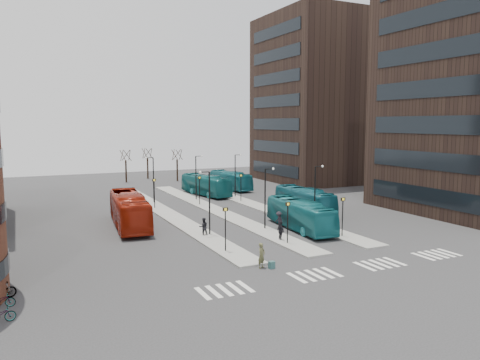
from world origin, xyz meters
name	(u,v)px	position (x,y,z in m)	size (l,w,h in m)	color
ground	(363,291)	(0.00, 0.00, 0.00)	(160.00, 160.00, 0.00)	#2C2C2F
island_left	(167,214)	(-4.00, 30.00, 0.07)	(2.50, 45.00, 0.15)	gray
island_mid	(214,210)	(2.00, 30.00, 0.07)	(2.50, 45.00, 0.15)	gray
island_right	(257,206)	(8.00, 30.00, 0.07)	(2.50, 45.00, 0.15)	gray
suitcase	(272,265)	(-3.04, 6.60, 0.27)	(0.43, 0.34, 0.54)	navy
red_bus	(129,210)	(-9.45, 25.22, 1.75)	(2.93, 12.54, 3.49)	maroon
teal_bus_a	(300,215)	(5.84, 16.54, 1.50)	(2.52, 10.79, 3.01)	#166A72
teal_bus_b	(206,185)	(5.47, 41.71, 1.52)	(2.56, 10.95, 3.05)	#136063
teal_bus_c	(304,200)	(11.27, 23.97, 1.50)	(2.52, 10.75, 2.99)	#145665
teal_bus_d	(231,180)	(11.41, 45.83, 1.46)	(2.45, 10.49, 2.92)	#16646F
traveller	(262,255)	(-3.65, 7.06, 0.95)	(0.69, 0.45, 1.90)	brown
commuter_a	(204,227)	(-3.98, 18.12, 0.88)	(0.86, 0.67, 1.77)	black
commuter_b	(281,231)	(1.69, 13.31, 0.93)	(1.08, 0.45, 1.85)	black
commuter_c	(279,220)	(4.01, 17.62, 0.90)	(1.16, 0.67, 1.80)	black
bicycle_mid	(0,291)	(-21.00, 8.40, 0.55)	(0.51, 1.82, 1.09)	gray
bicycle_far	(0,300)	(-21.00, 6.98, 0.44)	(0.59, 1.68, 0.88)	gray
crosswalk_stripes	(346,269)	(1.75, 4.00, 0.01)	(22.35, 2.40, 0.01)	silver
tower_far	(322,100)	(31.98, 50.00, 15.00)	(20.12, 20.00, 30.00)	#2F211A
sign_poles	(235,199)	(1.60, 23.00, 2.41)	(12.45, 22.12, 3.65)	black
lamp_posts	(225,183)	(2.64, 28.00, 3.58)	(14.04, 20.24, 6.12)	black
bare_trees	(150,166)	(2.67, 62.67, 2.72)	(10.97, 8.14, 5.90)	black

